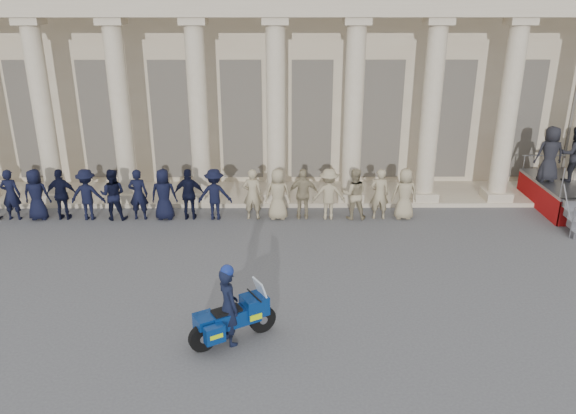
{
  "coord_description": "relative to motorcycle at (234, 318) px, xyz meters",
  "views": [
    {
      "loc": [
        1.6,
        -10.7,
        6.98
      ],
      "look_at": [
        1.68,
        3.4,
        1.6
      ],
      "focal_mm": 35.0,
      "sensor_mm": 36.0,
      "label": 1
    }
  ],
  "objects": [
    {
      "name": "ground",
      "position": [
        -0.51,
        0.44,
        -0.56
      ],
      "size": [
        90.0,
        90.0,
        0.0
      ],
      "primitive_type": "plane",
      "color": "#4B4B4E",
      "rests_on": "ground"
    },
    {
      "name": "officer_rank",
      "position": [
        -4.61,
        6.97,
        0.3
      ],
      "size": [
        19.62,
        0.65,
        1.71
      ],
      "color": "black",
      "rests_on": "ground"
    },
    {
      "name": "rider",
      "position": [
        -0.09,
        -0.06,
        0.35
      ],
      "size": [
        0.68,
        0.76,
        1.83
      ],
      "rotation": [
        0.0,
        0.0,
        2.1
      ],
      "color": "black",
      "rests_on": "ground"
    },
    {
      "name": "building",
      "position": [
        -0.51,
        15.18,
        3.97
      ],
      "size": [
        40.0,
        12.5,
        9.0
      ],
      "color": "#BFAD8F",
      "rests_on": "ground"
    },
    {
      "name": "motorcycle",
      "position": [
        0.0,
        0.0,
        0.0
      ],
      "size": [
        1.8,
        1.33,
        1.29
      ],
      "rotation": [
        0.0,
        0.0,
        0.53
      ],
      "color": "black",
      "rests_on": "ground"
    }
  ]
}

